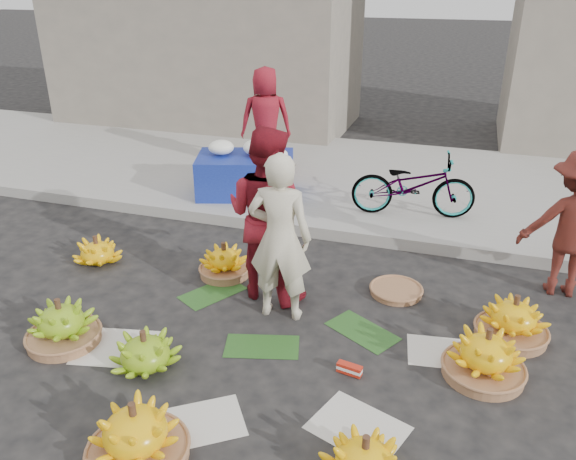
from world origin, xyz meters
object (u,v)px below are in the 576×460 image
(banana_bunch_0, at_px, (62,324))
(banana_bunch_4, at_px, (485,356))
(flower_table, at_px, (246,172))
(vendor_cream, at_px, (280,238))
(bicycle, at_px, (413,185))

(banana_bunch_0, bearing_deg, banana_bunch_4, 10.56)
(flower_table, bearing_deg, banana_bunch_4, -59.64)
(banana_bunch_0, xyz_separation_m, vendor_cream, (1.69, 1.02, 0.62))
(banana_bunch_4, distance_m, vendor_cream, 2.00)
(banana_bunch_4, relative_size, flower_table, 0.43)
(vendor_cream, height_order, flower_table, vendor_cream)
(banana_bunch_0, distance_m, banana_bunch_4, 3.62)
(vendor_cream, bearing_deg, banana_bunch_0, 26.51)
(banana_bunch_4, height_order, vendor_cream, vendor_cream)
(bicycle, bearing_deg, flower_table, 79.20)
(vendor_cream, height_order, bicycle, vendor_cream)
(banana_bunch_4, distance_m, flower_table, 4.44)
(flower_table, bearing_deg, banana_bunch_0, -111.54)
(banana_bunch_4, xyz_separation_m, vendor_cream, (-1.87, 0.36, 0.61))
(banana_bunch_0, height_order, banana_bunch_4, banana_bunch_4)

